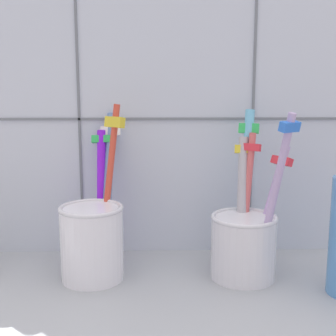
% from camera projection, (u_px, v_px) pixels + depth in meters
% --- Properties ---
extents(counter_slab, '(0.64, 0.22, 0.02)m').
position_uv_depth(counter_slab, '(169.00, 296.00, 0.49)').
color(counter_slab, '#9EA3A8').
rests_on(counter_slab, ground).
extents(tile_wall_back, '(0.64, 0.02, 0.45)m').
position_uv_depth(tile_wall_back, '(166.00, 90.00, 0.57)').
color(tile_wall_back, silver).
rests_on(tile_wall_back, ground).
extents(toothbrush_cup_left, '(0.07, 0.12, 0.19)m').
position_uv_depth(toothbrush_cup_left, '(94.00, 234.00, 0.51)').
color(toothbrush_cup_left, white).
rests_on(toothbrush_cup_left, counter_slab).
extents(toothbrush_cup_right, '(0.09, 0.11, 0.19)m').
position_uv_depth(toothbrush_cup_right, '(245.00, 236.00, 0.51)').
color(toothbrush_cup_right, white).
rests_on(toothbrush_cup_right, counter_slab).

